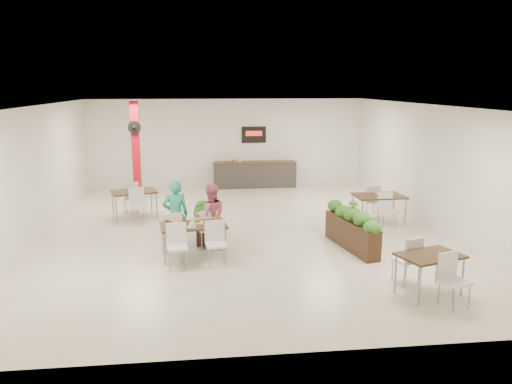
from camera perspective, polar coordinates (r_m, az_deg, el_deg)
ground at (r=12.86m, az=-1.75°, el=-4.55°), size 12.00×12.00×0.00m
room_shell at (r=12.43m, az=-1.81°, el=4.34°), size 10.10×12.10×3.22m
red_column at (r=16.32m, az=-13.53°, el=4.59°), size 0.40×0.41×3.20m
service_counter at (r=18.33m, az=-0.15°, el=2.09°), size 3.00×0.64×2.20m
main_table at (r=10.88m, az=-7.23°, el=-4.29°), size 1.49×1.76×0.92m
diner_man at (r=11.47m, az=-9.18°, el=-2.59°), size 0.63×0.46×1.61m
diner_woman at (r=11.48m, az=-5.17°, el=-2.77°), size 0.80×0.66×1.50m
planter_left at (r=12.40m, az=-6.12°, el=-2.91°), size 0.44×1.75×0.91m
planter_right at (r=11.63m, az=10.89°, el=-3.94°), size 0.74×2.10×1.12m
side_table_a at (r=14.57m, az=-13.77°, el=-0.34°), size 1.42×1.67×0.92m
side_table_b at (r=14.02m, az=13.87°, el=-0.80°), size 1.36×1.63×0.92m
side_table_c at (r=9.48m, az=19.25°, el=-7.51°), size 1.28×1.67×0.92m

